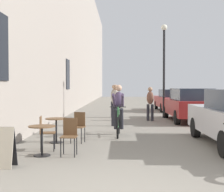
% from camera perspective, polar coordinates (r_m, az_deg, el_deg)
% --- Properties ---
extents(building_facade_left, '(0.54, 68.00, 11.76)m').
position_cam_1_polar(building_facade_left, '(19.17, -8.59, 14.50)').
color(building_facade_left, gray).
rests_on(building_facade_left, ground_plane).
extents(cafe_table_near, '(0.64, 0.64, 0.72)m').
position_cam_1_polar(cafe_table_near, '(7.66, -12.72, -6.82)').
color(cafe_table_near, black).
rests_on(cafe_table_near, ground_plane).
extents(cafe_chair_near_toward_street, '(0.39, 0.39, 0.89)m').
position_cam_1_polar(cafe_chair_near_toward_street, '(7.61, -7.80, -6.89)').
color(cafe_chair_near_toward_street, black).
rests_on(cafe_chair_near_toward_street, ground_plane).
extents(cafe_chair_near_toward_wall, '(0.43, 0.43, 0.89)m').
position_cam_1_polar(cafe_chair_near_toward_wall, '(8.26, -12.20, -6.22)').
color(cafe_chair_near_toward_wall, black).
rests_on(cafe_chair_near_toward_wall, ground_plane).
extents(cafe_table_mid, '(0.64, 0.64, 0.72)m').
position_cam_1_polar(cafe_table_mid, '(9.34, -10.18, -5.25)').
color(cafe_table_mid, black).
rests_on(cafe_table_mid, ground_plane).
extents(cafe_chair_mid_toward_street, '(0.44, 0.44, 0.89)m').
position_cam_1_polar(cafe_chair_mid_toward_street, '(9.30, -6.14, -5.28)').
color(cafe_chair_mid_toward_street, black).
rests_on(cafe_chair_mid_toward_street, ground_plane).
extents(sandwich_board_sign, '(0.56, 0.39, 0.84)m').
position_cam_1_polar(sandwich_board_sign, '(6.85, -19.61, -8.80)').
color(sandwich_board_sign, black).
rests_on(sandwich_board_sign, ground_plane).
extents(cyclist_on_bicycle, '(0.52, 1.76, 1.74)m').
position_cam_1_polar(cyclist_on_bicycle, '(10.55, 1.20, -2.83)').
color(cyclist_on_bicycle, black).
rests_on(cyclist_on_bicycle, ground_plane).
extents(pedestrian_near, '(0.35, 0.26, 1.73)m').
position_cam_1_polar(pedestrian_near, '(12.96, 0.62, -1.23)').
color(pedestrian_near, '#26262D').
rests_on(pedestrian_near, ground_plane).
extents(pedestrian_mid, '(0.38, 0.29, 1.62)m').
position_cam_1_polar(pedestrian_mid, '(15.07, 7.00, -1.05)').
color(pedestrian_mid, '#26262D').
rests_on(pedestrian_mid, ground_plane).
extents(pedestrian_far, '(0.37, 0.29, 1.74)m').
position_cam_1_polar(pedestrian_far, '(16.41, 0.39, -0.57)').
color(pedestrian_far, '#26262D').
rests_on(pedestrian_far, ground_plane).
extents(street_lamp, '(0.32, 0.32, 4.90)m').
position_cam_1_polar(street_lamp, '(16.68, 9.51, 6.76)').
color(street_lamp, black).
rests_on(street_lamp, ground_plane).
extents(parked_car_second, '(1.93, 4.42, 1.56)m').
position_cam_1_polar(parked_car_second, '(15.18, 13.88, -1.47)').
color(parked_car_second, maroon).
rests_on(parked_car_second, ground_plane).
extents(parked_car_third, '(1.78, 4.09, 1.45)m').
position_cam_1_polar(parked_car_third, '(21.22, 10.68, -0.68)').
color(parked_car_third, maroon).
rests_on(parked_car_third, ground_plane).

